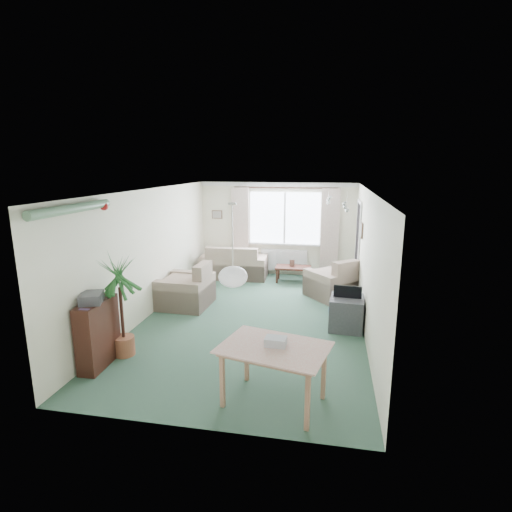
% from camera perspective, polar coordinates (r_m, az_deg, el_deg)
% --- Properties ---
extents(ground, '(6.50, 6.50, 0.00)m').
position_cam_1_polar(ground, '(7.59, -0.42, -8.99)').
color(ground, '#325341').
extents(window, '(1.80, 0.03, 1.30)m').
position_cam_1_polar(window, '(10.30, 4.14, 5.44)').
color(window, white).
extents(curtain_rod, '(2.60, 0.03, 0.03)m').
position_cam_1_polar(curtain_rod, '(10.15, 4.15, 9.70)').
color(curtain_rod, black).
extents(curtain_left, '(0.45, 0.08, 2.00)m').
position_cam_1_polar(curtain_left, '(10.42, -2.26, 4.28)').
color(curtain_left, beige).
extents(curtain_right, '(0.45, 0.08, 2.00)m').
position_cam_1_polar(curtain_right, '(10.17, 10.51, 3.85)').
color(curtain_right, beige).
extents(radiator, '(1.20, 0.10, 0.55)m').
position_cam_1_polar(radiator, '(10.46, 4.01, -0.57)').
color(radiator, white).
extents(doorway, '(0.03, 0.95, 2.00)m').
position_cam_1_polar(doorway, '(9.32, 14.31, 1.16)').
color(doorway, black).
extents(pendant_lamp, '(0.36, 0.36, 0.36)m').
position_cam_1_polar(pendant_lamp, '(4.95, -3.31, -2.98)').
color(pendant_lamp, white).
extents(tinsel_garland, '(1.60, 1.60, 0.12)m').
position_cam_1_polar(tinsel_garland, '(5.69, -24.76, 6.16)').
color(tinsel_garland, '#196626').
extents(bauble_cluster_a, '(0.20, 0.20, 0.20)m').
position_cam_1_polar(bauble_cluster_a, '(7.84, 10.31, 8.22)').
color(bauble_cluster_a, silver).
extents(bauble_cluster_b, '(0.20, 0.20, 0.20)m').
position_cam_1_polar(bauble_cluster_b, '(6.65, 12.80, 7.30)').
color(bauble_cluster_b, silver).
extents(wall_picture_back, '(0.28, 0.03, 0.22)m').
position_cam_1_polar(wall_picture_back, '(10.64, -5.58, 5.93)').
color(wall_picture_back, brown).
extents(wall_picture_right, '(0.03, 0.24, 0.30)m').
position_cam_1_polar(wall_picture_right, '(8.24, 14.89, 3.52)').
color(wall_picture_right, brown).
extents(sofa, '(1.71, 0.96, 0.83)m').
position_cam_1_polar(sofa, '(10.24, -3.11, -0.75)').
color(sofa, '#C4AF94').
rests_on(sofa, ground).
extents(armchair_corner, '(1.35, 1.34, 0.88)m').
position_cam_1_polar(armchair_corner, '(8.86, 11.03, -3.01)').
color(armchair_corner, '#C2BA93').
rests_on(armchair_corner, ground).
extents(armchair_left, '(1.00, 1.05, 0.91)m').
position_cam_1_polar(armchair_left, '(8.27, -10.06, -4.01)').
color(armchair_left, beige).
rests_on(armchair_left, ground).
extents(coffee_table, '(0.87, 0.50, 0.39)m').
position_cam_1_polar(coffee_table, '(9.91, 5.31, -2.59)').
color(coffee_table, black).
rests_on(coffee_table, ground).
extents(photo_frame, '(0.12, 0.02, 0.16)m').
position_cam_1_polar(photo_frame, '(9.87, 5.18, -1.01)').
color(photo_frame, brown).
rests_on(photo_frame, coffee_table).
extents(bookshelf, '(0.29, 0.80, 0.96)m').
position_cam_1_polar(bookshelf, '(6.22, -21.63, -10.25)').
color(bookshelf, black).
rests_on(bookshelf, ground).
extents(hifi_box, '(0.39, 0.43, 0.14)m').
position_cam_1_polar(hifi_box, '(5.99, -22.46, -5.56)').
color(hifi_box, '#3F3E44').
rests_on(hifi_box, bookshelf).
extents(houseplant, '(0.79, 0.79, 1.57)m').
position_cam_1_polar(houseplant, '(6.30, -18.70, -6.79)').
color(houseplant, '#226430').
rests_on(houseplant, ground).
extents(dining_table, '(1.30, 1.02, 0.72)m').
position_cam_1_polar(dining_table, '(5.01, 2.58, -16.71)').
color(dining_table, '#A17557').
rests_on(dining_table, ground).
extents(gift_box, '(0.26, 0.19, 0.12)m').
position_cam_1_polar(gift_box, '(4.85, 2.83, -12.21)').
color(gift_box, '#AEAFB9').
rests_on(gift_box, dining_table).
extents(tv_cube, '(0.62, 0.67, 0.57)m').
position_cam_1_polar(tv_cube, '(7.26, 12.79, -7.96)').
color(tv_cube, '#3A393E').
rests_on(tv_cube, ground).
extents(pet_bed, '(0.60, 0.60, 0.10)m').
position_cam_1_polar(pet_bed, '(8.03, 12.18, -7.66)').
color(pet_bed, '#224F9D').
rests_on(pet_bed, ground).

